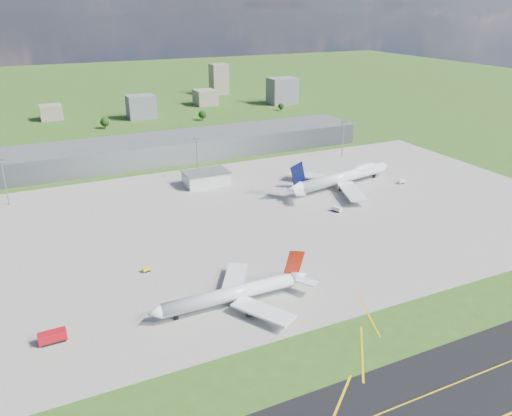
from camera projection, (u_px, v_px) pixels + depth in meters
name	position (u px, v px, depth m)	size (l,w,h in m)	color
ground	(168.00, 165.00, 344.28)	(1400.00, 1400.00, 0.00)	#36571B
apron	(246.00, 220.00, 256.14)	(360.00, 190.00, 0.08)	gray
terminal	(161.00, 149.00, 353.99)	(300.00, 42.00, 15.00)	slate
ops_building	(206.00, 179.00, 304.86)	(26.00, 16.00, 8.00)	silver
mast_west	(3.00, 174.00, 268.76)	(3.50, 2.00, 25.90)	gray
mast_center	(197.00, 151.00, 312.23)	(3.50, 2.00, 25.90)	gray
mast_east	(343.00, 133.00, 355.70)	(3.50, 2.00, 25.90)	gray
airliner_red_twin	(235.00, 294.00, 182.45)	(62.54, 48.91, 17.21)	white
airliner_blue_quad	(343.00, 177.00, 301.00)	(83.31, 64.57, 21.86)	white
fire_truck	(53.00, 337.00, 162.84)	(8.93, 3.69, 3.89)	#B30C17
tug_yellow	(146.00, 270.00, 206.33)	(3.57, 2.55, 1.64)	#F3EE0E
van_white_near	(337.00, 209.00, 266.03)	(4.02, 5.74, 2.67)	white
van_white_far	(401.00, 182.00, 307.80)	(4.62, 2.48, 2.34)	silver
bldg_cw	(51.00, 112.00, 476.95)	(20.00, 18.00, 14.00)	gray
bldg_c	(141.00, 107.00, 481.94)	(26.00, 20.00, 22.00)	slate
bldg_ce	(205.00, 97.00, 548.17)	(22.00, 24.00, 16.00)	gray
bldg_e	(282.00, 91.00, 552.40)	(30.00, 22.00, 28.00)	slate
bldg_tall_e	(219.00, 79.00, 610.41)	(20.00, 18.00, 36.00)	gray
tree_c	(105.00, 122.00, 442.97)	(8.10, 8.10, 9.90)	#382314
tree_e	(202.00, 115.00, 474.48)	(7.65, 7.65, 9.35)	#382314
tree_far_e	(281.00, 106.00, 518.79)	(6.30, 6.30, 7.70)	#382314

